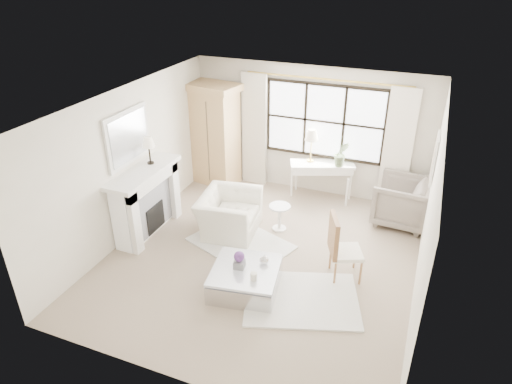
% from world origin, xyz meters
% --- Properties ---
extents(floor, '(5.50, 5.50, 0.00)m').
position_xyz_m(floor, '(0.00, 0.00, 0.00)').
color(floor, tan).
rests_on(floor, ground).
extents(ceiling, '(5.50, 5.50, 0.00)m').
position_xyz_m(ceiling, '(0.00, 0.00, 2.70)').
color(ceiling, silver).
rests_on(ceiling, ground).
extents(wall_back, '(5.00, 0.00, 5.00)m').
position_xyz_m(wall_back, '(0.00, 2.75, 1.35)').
color(wall_back, beige).
rests_on(wall_back, ground).
extents(wall_front, '(5.00, 0.00, 5.00)m').
position_xyz_m(wall_front, '(0.00, -2.75, 1.35)').
color(wall_front, beige).
rests_on(wall_front, ground).
extents(wall_left, '(0.00, 5.50, 5.50)m').
position_xyz_m(wall_left, '(-2.50, 0.00, 1.35)').
color(wall_left, silver).
rests_on(wall_left, ground).
extents(wall_right, '(0.00, 5.50, 5.50)m').
position_xyz_m(wall_right, '(2.50, 0.00, 1.35)').
color(wall_right, silver).
rests_on(wall_right, ground).
extents(window_pane, '(2.40, 0.02, 1.50)m').
position_xyz_m(window_pane, '(0.30, 2.73, 1.60)').
color(window_pane, white).
rests_on(window_pane, wall_back).
extents(window_frame, '(2.50, 0.04, 1.50)m').
position_xyz_m(window_frame, '(0.30, 2.72, 1.60)').
color(window_frame, black).
rests_on(window_frame, wall_back).
extents(curtain_rod, '(3.30, 0.04, 0.04)m').
position_xyz_m(curtain_rod, '(0.30, 2.67, 2.47)').
color(curtain_rod, gold).
rests_on(curtain_rod, wall_back).
extents(curtain_left, '(0.55, 0.10, 2.47)m').
position_xyz_m(curtain_left, '(-1.20, 2.65, 1.24)').
color(curtain_left, beige).
rests_on(curtain_left, ground).
extents(curtain_right, '(0.55, 0.10, 2.47)m').
position_xyz_m(curtain_right, '(1.80, 2.65, 1.24)').
color(curtain_right, white).
rests_on(curtain_right, ground).
extents(fireplace, '(0.58, 1.66, 1.26)m').
position_xyz_m(fireplace, '(-2.27, 0.00, 0.65)').
color(fireplace, white).
rests_on(fireplace, ground).
extents(mirror_frame, '(0.05, 1.15, 0.95)m').
position_xyz_m(mirror_frame, '(-2.47, 0.00, 1.84)').
color(mirror_frame, silver).
rests_on(mirror_frame, wall_left).
extents(mirror_glass, '(0.02, 1.00, 0.80)m').
position_xyz_m(mirror_glass, '(-2.44, 0.00, 1.84)').
color(mirror_glass, silver).
rests_on(mirror_glass, wall_left).
extents(art_frame, '(0.04, 0.62, 0.82)m').
position_xyz_m(art_frame, '(2.47, 1.70, 1.55)').
color(art_frame, silver).
rests_on(art_frame, wall_right).
extents(art_canvas, '(0.01, 0.52, 0.72)m').
position_xyz_m(art_canvas, '(2.45, 1.70, 1.55)').
color(art_canvas, '#C4B198').
rests_on(art_canvas, wall_right).
extents(mantel_lamp, '(0.22, 0.22, 0.51)m').
position_xyz_m(mantel_lamp, '(-2.27, 0.29, 1.65)').
color(mantel_lamp, black).
rests_on(mantel_lamp, fireplace).
extents(armoire, '(1.23, 0.90, 2.24)m').
position_xyz_m(armoire, '(-2.03, 2.36, 1.14)').
color(armoire, tan).
rests_on(armoire, floor).
extents(console_table, '(1.37, 0.89, 0.80)m').
position_xyz_m(console_table, '(0.38, 2.47, 0.40)').
color(console_table, white).
rests_on(console_table, floor).
extents(console_lamp, '(0.28, 0.28, 0.69)m').
position_xyz_m(console_lamp, '(0.12, 2.46, 1.36)').
color(console_lamp, gold).
rests_on(console_lamp, console_table).
extents(orchid_plant, '(0.35, 0.31, 0.53)m').
position_xyz_m(orchid_plant, '(0.76, 2.46, 1.07)').
color(orchid_plant, '#607850').
rests_on(orchid_plant, console_table).
extents(side_table, '(0.40, 0.40, 0.51)m').
position_xyz_m(side_table, '(-0.01, 0.95, 0.33)').
color(side_table, white).
rests_on(side_table, floor).
extents(rug_left, '(2.00, 1.71, 0.03)m').
position_xyz_m(rug_left, '(-0.49, 0.23, 0.01)').
color(rug_left, silver).
rests_on(rug_left, floor).
extents(rug_right, '(2.00, 1.73, 0.03)m').
position_xyz_m(rug_right, '(0.95, -0.80, 0.02)').
color(rug_right, white).
rests_on(rug_right, floor).
extents(club_armchair, '(1.13, 1.26, 0.75)m').
position_xyz_m(club_armchair, '(-0.86, 0.54, 0.37)').
color(club_armchair, silver).
rests_on(club_armchair, floor).
extents(wingback_chair, '(1.05, 1.02, 0.90)m').
position_xyz_m(wingback_chair, '(2.04, 2.05, 0.45)').
color(wingback_chair, gray).
rests_on(wingback_chair, floor).
extents(french_chair, '(0.63, 0.63, 1.08)m').
position_xyz_m(french_chair, '(1.40, -0.00, 0.31)').
color(french_chair, '#9C6C41').
rests_on(french_chair, floor).
extents(coffee_table, '(1.15, 1.15, 0.38)m').
position_xyz_m(coffee_table, '(0.07, -0.87, 0.18)').
color(coffee_table, silver).
rests_on(coffee_table, floor).
extents(planter_box, '(0.19, 0.19, 0.12)m').
position_xyz_m(planter_box, '(-0.03, -0.87, 0.44)').
color(planter_box, slate).
rests_on(planter_box, coffee_table).
extents(planter_flowers, '(0.16, 0.16, 0.16)m').
position_xyz_m(planter_flowers, '(-0.03, -0.87, 0.58)').
color(planter_flowers, '#5A2F77').
rests_on(planter_flowers, planter_box).
extents(pillar_candle, '(0.10, 0.10, 0.12)m').
position_xyz_m(pillar_candle, '(0.28, -1.07, 0.44)').
color(pillar_candle, beige).
rests_on(pillar_candle, coffee_table).
extents(coffee_vase, '(0.16, 0.16, 0.15)m').
position_xyz_m(coffee_vase, '(0.28, -0.63, 0.46)').
color(coffee_vase, silver).
rests_on(coffee_vase, coffee_table).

